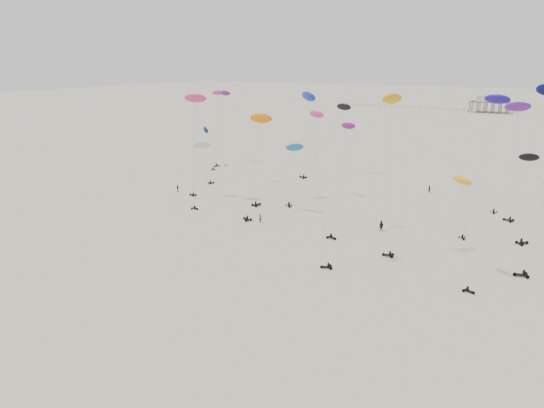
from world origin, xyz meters
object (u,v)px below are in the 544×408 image
Objects in this scene: rig_0 at (491,124)px; spectator_0 at (260,222)px; rig_4 at (521,169)px; pavilion_main at (489,105)px.

spectator_0 is (-37.61, -11.88, -19.94)m from rig_0.
rig_0 reaches higher than rig_4.
rig_4 is 7.05× the size of spectator_0.
rig_4 is 55.61m from spectator_0.
rig_0 is at bearing -80.72° from pavilion_main.
rig_0 is 1.81× the size of rig_4.
rig_0 reaches higher than pavilion_main.
pavilion_main is 0.84× the size of rig_0.
rig_4 is at bearing -121.90° from rig_0.
rig_4 is (42.26, -215.53, 4.02)m from pavilion_main.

